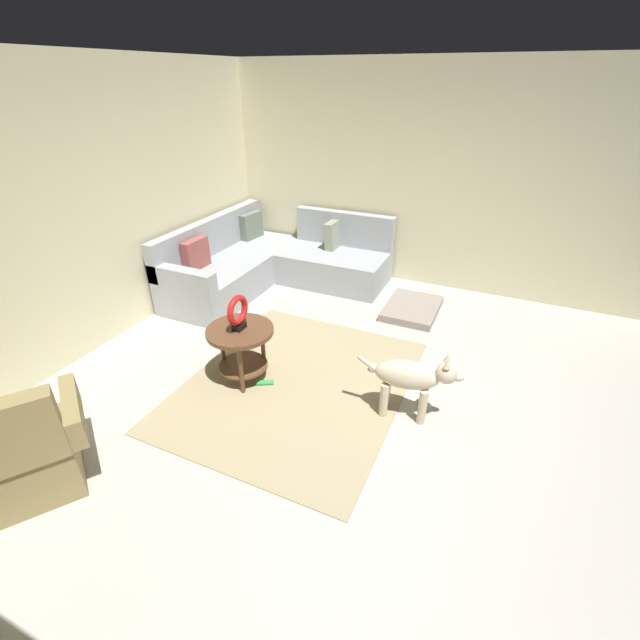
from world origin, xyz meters
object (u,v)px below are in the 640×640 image
sectional_couch (271,264)px  torus_sculpture (238,312)px  dog_toy_rope (265,383)px  dog_bed_mat (412,309)px  dog_toy_ball (373,367)px  side_table (241,341)px  dog (412,378)px  armchair (22,455)px

sectional_couch → torus_sculpture: size_ratio=6.90×
dog_toy_rope → dog_bed_mat: bearing=-24.1°
torus_sculpture → dog_toy_ball: 1.40m
torus_sculpture → dog_toy_rope: 0.72m
dog_bed_mat → side_table: bearing=150.4°
dog_bed_mat → dog: bearing=-167.0°
dog_toy_ball → torus_sculpture: bearing=119.6°
side_table → dog_toy_ball: (0.61, -1.07, -0.37)m
dog_bed_mat → dog_toy_rope: bearing=155.9°
side_table → dog_toy_rope: bearing=-92.3°
side_table → dog_bed_mat: size_ratio=0.75×
sectional_couch → dog: size_ratio=2.66×
sectional_couch → dog_bed_mat: 1.95m
side_table → dog_toy_ball: side_table is taller
armchair → dog_toy_ball: armchair is taller
armchair → dog_bed_mat: (3.61, -1.72, -0.28)m
side_table → dog: dog is taller
sectional_couch → dog_toy_ball: (-1.36, -1.89, -0.25)m
torus_sculpture → dog_toy_ball: size_ratio=3.67×
dog → dog_toy_ball: bearing=-144.3°
dog → dog_toy_rope: size_ratio=5.42×
dog_bed_mat → dog: 1.89m
dog_toy_ball → dog_bed_mat: bearing=-1.7°
sectional_couch → dog_toy_ball: bearing=-125.6°
side_table → armchair: bearing=159.7°
dog → dog_toy_ball: 0.73m
armchair → dog_toy_rope: bearing=7.7°
dog → dog_toy_rope: 1.35m
dog → dog_toy_rope: bearing=-92.1°
sectional_couch → torus_sculpture: 2.17m
torus_sculpture → dog_bed_mat: size_ratio=0.41×
dog_bed_mat → dog: (-1.81, -0.42, 0.33)m
torus_sculpture → side_table: bearing=90.0°
side_table → dog_toy_rope: side_table is taller
armchair → dog_toy_rope: (1.65, -0.84, -0.30)m
armchair → dog_bed_mat: bearing=9.3°
sectional_couch → side_table: 2.14m
sectional_couch → dog_bed_mat: bearing=-90.4°
sectional_couch → dog: bearing=-127.8°
dog → dog_bed_mat: bearing=-175.9°
sectional_couch → armchair: same height
dog_toy_rope → sectional_couch: bearing=28.1°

